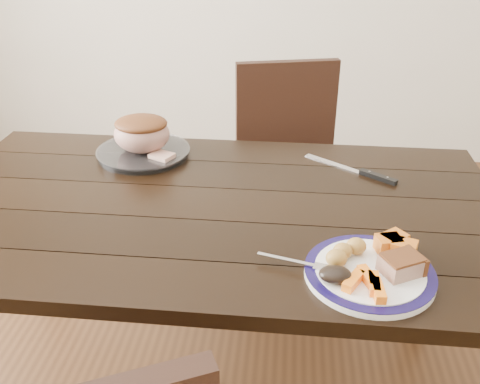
# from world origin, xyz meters

# --- Properties ---
(dining_table) EXTENTS (1.61, 0.91, 0.75)m
(dining_table) POSITION_xyz_m (0.00, 0.00, 0.66)
(dining_table) COLOR black
(dining_table) RESTS_ON ground
(chair_far) EXTENTS (0.51, 0.52, 0.93)m
(chair_far) POSITION_xyz_m (0.22, 0.74, 0.52)
(chair_far) COLOR black
(chair_far) RESTS_ON ground
(dinner_plate) EXTENTS (0.29, 0.29, 0.02)m
(dinner_plate) POSITION_xyz_m (0.40, -0.29, 0.76)
(dinner_plate) COLOR white
(dinner_plate) RESTS_ON dining_table
(plate_rim) EXTENTS (0.29, 0.29, 0.02)m
(plate_rim) POSITION_xyz_m (0.40, -0.29, 0.77)
(plate_rim) COLOR #110B39
(plate_rim) RESTS_ON dinner_plate
(serving_platter) EXTENTS (0.30, 0.30, 0.02)m
(serving_platter) POSITION_xyz_m (-0.27, 0.29, 0.76)
(serving_platter) COLOR white
(serving_platter) RESTS_ON dining_table
(pork_slice) EXTENTS (0.11, 0.10, 0.04)m
(pork_slice) POSITION_xyz_m (0.46, -0.30, 0.79)
(pork_slice) COLOR #A57965
(pork_slice) RESTS_ON dinner_plate
(roasted_potatoes) EXTENTS (0.10, 0.10, 0.04)m
(roasted_potatoes) POSITION_xyz_m (0.34, -0.26, 0.79)
(roasted_potatoes) COLOR gold
(roasted_potatoes) RESTS_ON dinner_plate
(carrot_batons) EXTENTS (0.09, 0.11, 0.02)m
(carrot_batons) POSITION_xyz_m (0.38, -0.36, 0.78)
(carrot_batons) COLOR orange
(carrot_batons) RESTS_ON dinner_plate
(pumpkin_wedges) EXTENTS (0.10, 0.10, 0.04)m
(pumpkin_wedges) POSITION_xyz_m (0.46, -0.22, 0.79)
(pumpkin_wedges) COLOR orange
(pumpkin_wedges) RESTS_ON dinner_plate
(dark_mushroom) EXTENTS (0.07, 0.05, 0.03)m
(dark_mushroom) POSITION_xyz_m (0.32, -0.34, 0.79)
(dark_mushroom) COLOR black
(dark_mushroom) RESTS_ON dinner_plate
(fork) EXTENTS (0.18, 0.06, 0.00)m
(fork) POSITION_xyz_m (0.24, -0.29, 0.77)
(fork) COLOR silver
(fork) RESTS_ON dinner_plate
(roast_joint) EXTENTS (0.18, 0.16, 0.12)m
(roast_joint) POSITION_xyz_m (-0.27, 0.29, 0.83)
(roast_joint) COLOR #AB7668
(roast_joint) RESTS_ON serving_platter
(cut_slice) EXTENTS (0.09, 0.08, 0.02)m
(cut_slice) POSITION_xyz_m (-0.19, 0.24, 0.78)
(cut_slice) COLOR tan
(cut_slice) RESTS_ON serving_platter
(carving_knife) EXTENTS (0.27, 0.20, 0.01)m
(carving_knife) POSITION_xyz_m (0.44, 0.22, 0.76)
(carving_knife) COLOR silver
(carving_knife) RESTS_ON dining_table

